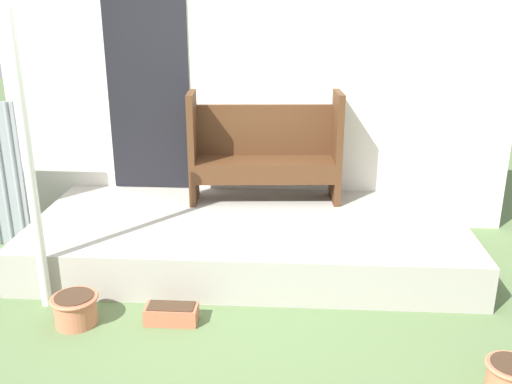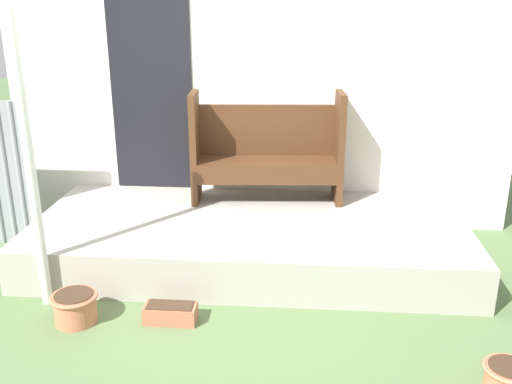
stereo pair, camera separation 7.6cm
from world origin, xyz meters
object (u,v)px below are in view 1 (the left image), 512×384
object	(u,v)px
support_post	(29,169)
planter_box_rect	(172,314)
flower_pot_left	(75,308)
flower_pot_middle	(510,376)
bench	(265,148)

from	to	relation	value
support_post	planter_box_rect	xyz separation A→B (m)	(1.00, -0.19, -1.02)
support_post	flower_pot_left	world-z (taller)	support_post
planter_box_rect	flower_pot_left	bearing A→B (deg)	-175.07
flower_pot_middle	planter_box_rect	world-z (taller)	flower_pot_middle
flower_pot_middle	planter_box_rect	xyz separation A→B (m)	(-2.16, 0.63, -0.04)
support_post	flower_pot_left	bearing A→B (deg)	-37.69
support_post	bench	size ratio (longest dim) A/B	1.52
planter_box_rect	bench	bearing A→B (deg)	70.32
support_post	flower_pot_middle	bearing A→B (deg)	-14.53
support_post	planter_box_rect	distance (m)	1.44
flower_pot_middle	planter_box_rect	distance (m)	2.25
bench	flower_pot_left	xyz separation A→B (m)	(-1.27, -1.71, -0.76)
support_post	bench	xyz separation A→B (m)	(1.59, 1.46, -0.20)
support_post	bench	world-z (taller)	support_post
support_post	planter_box_rect	world-z (taller)	support_post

